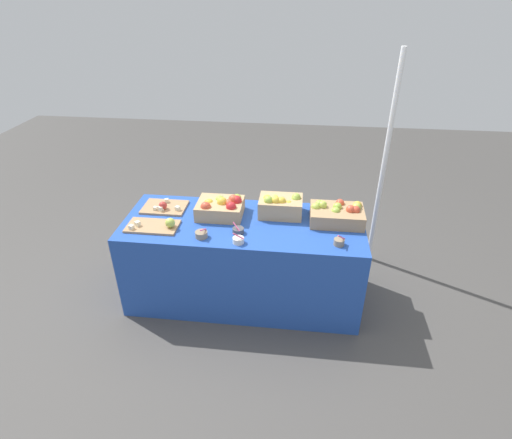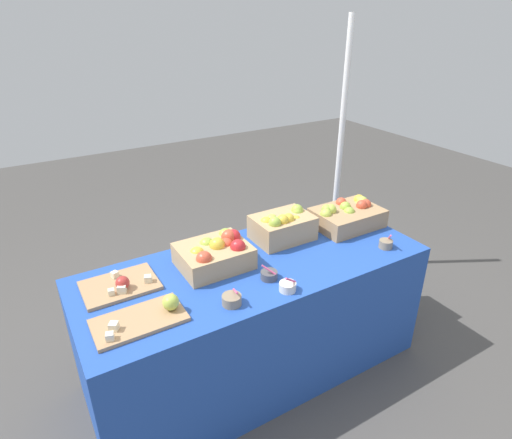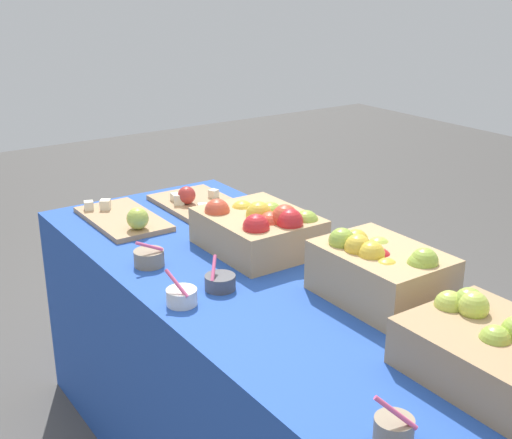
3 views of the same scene
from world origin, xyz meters
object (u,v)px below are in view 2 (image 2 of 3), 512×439
object	(u,v)px
apple_crate_middle	(283,226)
sample_bowl_mid	(232,300)
apple_crate_right	(215,253)
cutting_board_front	(145,317)
cutting_board_back	(121,285)
sample_bowl_near	(288,286)
sample_bowl_far	(269,275)
sample_bowl_extra	(386,244)
apple_crate_left	(347,215)
tent_pole	(340,155)

from	to	relation	value
apple_crate_middle	sample_bowl_mid	xyz separation A→B (m)	(-0.56, -0.41, -0.06)
apple_crate_right	cutting_board_front	size ratio (longest dim) A/B	0.92
cutting_board_back	sample_bowl_near	world-z (taller)	sample_bowl_near
cutting_board_back	sample_bowl_far	size ratio (longest dim) A/B	3.94
sample_bowl_far	sample_bowl_extra	distance (m)	0.75
sample_bowl_near	sample_bowl_extra	distance (m)	0.73
apple_crate_left	sample_bowl_mid	world-z (taller)	apple_crate_left
sample_bowl_near	sample_bowl_far	world-z (taller)	sample_bowl_near
sample_bowl_far	sample_bowl_extra	size ratio (longest dim) A/B	0.86
sample_bowl_near	tent_pole	distance (m)	1.51
cutting_board_back	sample_bowl_mid	world-z (taller)	sample_bowl_mid
apple_crate_left	sample_bowl_near	distance (m)	0.83
apple_crate_left	cutting_board_front	size ratio (longest dim) A/B	1.05
cutting_board_front	sample_bowl_mid	size ratio (longest dim) A/B	4.31
sample_bowl_extra	sample_bowl_mid	bearing A→B (deg)	-179.18
apple_crate_left	apple_crate_middle	size ratio (longest dim) A/B	1.20
apple_crate_left	sample_bowl_extra	size ratio (longest dim) A/B	3.93
cutting_board_front	sample_bowl_near	world-z (taller)	sample_bowl_near
apple_crate_left	apple_crate_middle	distance (m)	0.45
sample_bowl_near	sample_bowl_far	distance (m)	0.14
sample_bowl_mid	sample_bowl_far	distance (m)	0.28
sample_bowl_near	sample_bowl_far	xyz separation A→B (m)	(-0.02, 0.13, -0.00)
apple_crate_left	apple_crate_middle	world-z (taller)	apple_crate_middle
apple_crate_left	cutting_board_back	size ratio (longest dim) A/B	1.16
sample_bowl_near	sample_bowl_extra	world-z (taller)	sample_bowl_extra
sample_bowl_near	sample_bowl_mid	bearing A→B (deg)	171.29
tent_pole	sample_bowl_near	bearing A→B (deg)	-139.65
sample_bowl_far	cutting_board_front	bearing A→B (deg)	179.82
apple_crate_left	apple_crate_middle	bearing A→B (deg)	172.49
apple_crate_middle	sample_bowl_mid	distance (m)	0.70
sample_bowl_extra	tent_pole	world-z (taller)	tent_pole
apple_crate_middle	apple_crate_right	distance (m)	0.48
sample_bowl_near	tent_pole	xyz separation A→B (m)	(1.14, 0.97, 0.22)
cutting_board_back	sample_bowl_mid	size ratio (longest dim) A/B	3.88
sample_bowl_far	tent_pole	size ratio (longest dim) A/B	0.05
cutting_board_front	tent_pole	world-z (taller)	tent_pole
cutting_board_back	sample_bowl_near	bearing A→B (deg)	-32.37
apple_crate_left	sample_bowl_mid	distance (m)	1.07
apple_crate_right	sample_bowl_mid	bearing A→B (deg)	-104.12
apple_crate_middle	sample_bowl_far	size ratio (longest dim) A/B	3.81
apple_crate_right	cutting_board_back	size ratio (longest dim) A/B	1.02
cutting_board_front	sample_bowl_near	size ratio (longest dim) A/B	3.99
sample_bowl_near	cutting_board_front	bearing A→B (deg)	168.49
apple_crate_left	sample_bowl_far	xyz separation A→B (m)	(-0.75, -0.26, -0.05)
apple_crate_right	cutting_board_front	xyz separation A→B (m)	(-0.47, -0.26, -0.05)
apple_crate_left	tent_pole	bearing A→B (deg)	54.26
apple_crate_right	sample_bowl_far	size ratio (longest dim) A/B	4.02
cutting_board_back	apple_crate_right	bearing A→B (deg)	-5.37
apple_crate_right	tent_pole	bearing A→B (deg)	23.39
apple_crate_right	cutting_board_back	world-z (taller)	apple_crate_right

